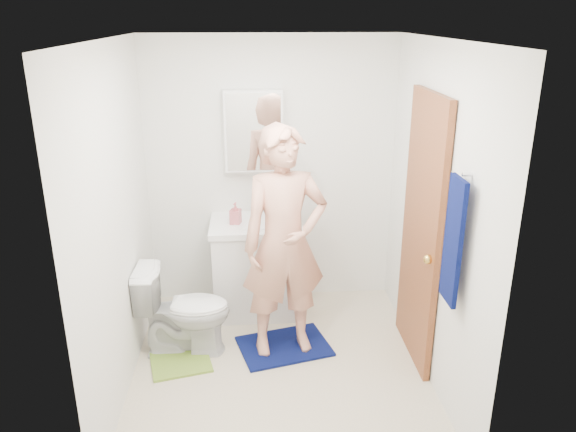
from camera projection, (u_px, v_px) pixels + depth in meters
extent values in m
cube|color=beige|center=(279.00, 368.00, 4.29)|extent=(2.20, 2.40, 0.02)
cube|color=white|center=(277.00, 37.00, 3.47)|extent=(2.20, 2.40, 0.02)
cube|color=white|center=(271.00, 173.00, 5.01)|extent=(2.20, 0.02, 2.40)
cube|color=white|center=(292.00, 306.00, 2.74)|extent=(2.20, 0.02, 2.40)
cube|color=white|center=(115.00, 224.00, 3.81)|extent=(0.02, 2.40, 2.40)
cube|color=white|center=(436.00, 217.00, 3.95)|extent=(0.02, 2.40, 2.40)
cube|color=white|center=(257.00, 269.00, 5.00)|extent=(0.75, 0.55, 0.80)
cube|color=white|center=(256.00, 225.00, 4.86)|extent=(0.79, 0.59, 0.05)
cylinder|color=white|center=(256.00, 223.00, 4.85)|extent=(0.40, 0.40, 0.03)
cylinder|color=silver|center=(255.00, 209.00, 4.99)|extent=(0.03, 0.03, 0.12)
cube|color=white|center=(254.00, 131.00, 4.80)|extent=(0.50, 0.12, 0.70)
cube|color=white|center=(254.00, 132.00, 4.74)|extent=(0.46, 0.01, 0.66)
cube|color=brown|center=(421.00, 232.00, 4.15)|extent=(0.05, 0.80, 2.05)
sphere|color=gold|center=(428.00, 259.00, 3.87)|extent=(0.07, 0.07, 0.07)
cube|color=#071049|center=(453.00, 241.00, 3.39)|extent=(0.03, 0.24, 0.80)
cylinder|color=silver|center=(467.00, 174.00, 3.25)|extent=(0.06, 0.02, 0.02)
imported|color=white|center=(184.00, 310.00, 4.40)|extent=(0.73, 0.43, 0.73)
cube|color=#071049|center=(284.00, 346.00, 4.54)|extent=(0.80, 0.66, 0.02)
cube|color=olive|center=(181.00, 363.00, 4.33)|extent=(0.52, 0.47, 0.02)
imported|color=#C05962|center=(235.00, 213.00, 4.78)|extent=(0.11, 0.11, 0.19)
imported|color=#894293|center=(289.00, 212.00, 4.97)|extent=(0.12, 0.12, 0.09)
imported|color=tan|center=(285.00, 243.00, 4.21)|extent=(0.73, 0.55, 1.80)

